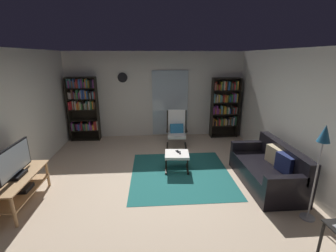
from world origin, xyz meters
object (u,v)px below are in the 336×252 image
lounge_armchair (177,128)px  cell_phone (178,152)px  floor_lamp_by_sofa (322,147)px  tv_remote (180,153)px  bookshelf_near_tv (83,106)px  ottoman (177,156)px  leather_sofa (268,170)px  tv_stand (20,186)px  bookshelf_near_sofa (225,106)px  wall_clock (123,77)px  television (14,162)px

lounge_armchair → cell_phone: lounge_armchair is taller
floor_lamp_by_sofa → lounge_armchair: bearing=118.7°
tv_remote → bookshelf_near_tv: bearing=143.5°
ottoman → floor_lamp_by_sofa: bearing=-42.8°
leather_sofa → cell_phone: leather_sofa is taller
tv_stand → lounge_armchair: 3.85m
bookshelf_near_sofa → lounge_armchair: bookshelf_near_sofa is taller
ottoman → tv_remote: (0.07, 0.01, 0.08)m
cell_phone → wall_clock: (-1.41, 2.28, 1.44)m
tv_remote → cell_phone: (-0.04, 0.07, -0.00)m
tv_stand → bookshelf_near_sofa: size_ratio=0.68×
tv_stand → cell_phone: 3.04m
lounge_armchair → floor_lamp_by_sofa: floor_lamp_by_sofa is taller
leather_sofa → tv_remote: size_ratio=11.96×
leather_sofa → lounge_armchair: size_ratio=1.69×
cell_phone → wall_clock: bearing=103.3°
leather_sofa → lounge_armchair: bearing=126.7°
floor_lamp_by_sofa → bookshelf_near_sofa: bearing=92.6°
ottoman → tv_remote: bearing=9.1°
tv_stand → floor_lamp_by_sofa: size_ratio=0.81×
television → bookshelf_near_sofa: size_ratio=0.49×
tv_remote → television: bearing=-156.4°
tv_stand → television: bearing=-66.9°
lounge_armchair → ottoman: bearing=-95.8°
floor_lamp_by_sofa → tv_remote: bearing=136.0°
television → wall_clock: size_ratio=3.11×
bookshelf_near_tv → wall_clock: size_ratio=6.50×
tv_remote → wall_clock: wall_clock is taller
floor_lamp_by_sofa → bookshelf_near_tv: bearing=138.5°
bookshelf_near_sofa → lounge_armchair: 1.79m
tv_stand → tv_remote: tv_stand is taller
television → floor_lamp_by_sofa: bearing=-8.4°
television → lounge_armchair: (2.93, 2.49, -0.25)m
bookshelf_near_tv → ottoman: 3.43m
tv_stand → bookshelf_near_tv: bookshelf_near_tv is taller
bookshelf_near_tv → ottoman: size_ratio=3.39×
cell_phone → television: bearing=-176.4°
lounge_armchair → wall_clock: 2.22m
bookshelf_near_tv → tv_remote: size_ratio=13.09×
bookshelf_near_tv → lounge_armchair: (2.70, -0.74, -0.51)m
ottoman → wall_clock: wall_clock is taller
tv_remote → tv_stand: bearing=-156.5°
ottoman → bookshelf_near_tv: bearing=139.5°
television → tv_remote: size_ratio=6.27×
bookshelf_near_tv → cell_phone: size_ratio=13.47×
bookshelf_near_sofa → tv_remote: bearing=-127.2°
bookshelf_near_tv → bookshelf_near_sofa: bearing=0.1°
lounge_armchair → floor_lamp_by_sofa: bearing=-61.3°
wall_clock → cell_phone: bearing=-58.2°
bookshelf_near_sofa → tv_remote: size_ratio=12.75×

